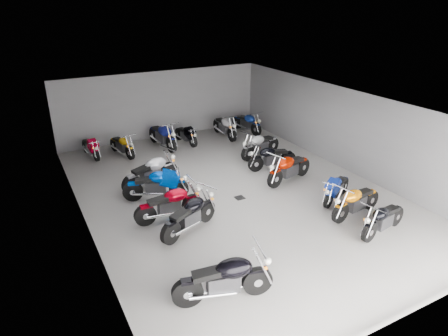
{
  "coord_description": "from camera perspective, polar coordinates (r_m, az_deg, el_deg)",
  "views": [
    {
      "loc": [
        -6.27,
        -11.04,
        6.43
      ],
      "look_at": [
        -0.34,
        0.02,
        1.0
      ],
      "focal_mm": 32.0,
      "sensor_mm": 36.0,
      "label": 1
    }
  ],
  "objects": [
    {
      "name": "motorcycle_right_e",
      "position": [
        16.04,
        6.81,
        1.54
      ],
      "size": [
        2.09,
        0.48,
        0.92
      ],
      "rotation": [
        0.0,
        0.0,
        1.45
      ],
      "color": "black",
      "rests_on": "ground"
    },
    {
      "name": "motorcycle_back_d",
      "position": [
        18.84,
        -5.45,
        4.77
      ],
      "size": [
        0.45,
        1.86,
        0.82
      ],
      "rotation": [
        0.0,
        0.0,
        3.28
      ],
      "color": "black",
      "rests_on": "ground"
    },
    {
      "name": "wall_back",
      "position": [
        19.7,
        -8.88,
        8.93
      ],
      "size": [
        10.0,
        0.1,
        3.2
      ],
      "primitive_type": "cube",
      "color": "slate",
      "rests_on": "ground"
    },
    {
      "name": "motorcycle_right_f",
      "position": [
        17.23,
        5.17,
        3.3
      ],
      "size": [
        2.19,
        0.7,
        0.98
      ],
      "rotation": [
        0.0,
        0.0,
        1.82
      ],
      "color": "black",
      "rests_on": "ground"
    },
    {
      "name": "motorcycle_right_b",
      "position": [
        13.2,
        18.32,
        -4.52
      ],
      "size": [
        2.15,
        0.5,
        0.94
      ],
      "rotation": [
        0.0,
        0.0,
        1.7
      ],
      "color": "black",
      "rests_on": "ground"
    },
    {
      "name": "motorcycle_left_f",
      "position": [
        14.66,
        -10.37,
        -0.6
      ],
      "size": [
        2.29,
        0.8,
        1.03
      ],
      "rotation": [
        0.0,
        0.0,
        -1.29
      ],
      "color": "black",
      "rests_on": "ground"
    },
    {
      "name": "motorcycle_back_c",
      "position": [
        18.46,
        -8.76,
        4.62
      ],
      "size": [
        0.57,
        2.38,
        1.05
      ],
      "rotation": [
        0.0,
        0.0,
        3.28
      ],
      "color": "black",
      "rests_on": "ground"
    },
    {
      "name": "wall_right",
      "position": [
        16.5,
        16.67,
        5.38
      ],
      "size": [
        0.1,
        14.0,
        3.2
      ],
      "primitive_type": "cube",
      "color": "slate",
      "rests_on": "ground"
    },
    {
      "name": "drain_grate",
      "position": [
        13.84,
        2.25,
        -4.26
      ],
      "size": [
        0.32,
        0.32,
        0.01
      ],
      "primitive_type": "cube",
      "color": "black",
      "rests_on": "ground"
    },
    {
      "name": "wall_left",
      "position": [
        12.11,
        -19.78,
        -1.56
      ],
      "size": [
        0.1,
        14.0,
        3.2
      ],
      "primitive_type": "cube",
      "color": "slate",
      "rests_on": "ground"
    },
    {
      "name": "motorcycle_back_e",
      "position": [
        19.64,
        0.13,
        5.97
      ],
      "size": [
        0.45,
        2.27,
        1.0
      ],
      "rotation": [
        0.0,
        0.0,
        3.12
      ],
      "color": "black",
      "rests_on": "ground"
    },
    {
      "name": "motorcycle_right_c",
      "position": [
        14.01,
        15.77,
        -2.78
      ],
      "size": [
        1.78,
        0.92,
        0.84
      ],
      "rotation": [
        0.0,
        0.0,
        2.01
      ],
      "color": "black",
      "rests_on": "ground"
    },
    {
      "name": "motorcycle_left_c",
      "position": [
        11.77,
        -4.9,
        -6.77
      ],
      "size": [
        2.09,
        1.03,
        0.98
      ],
      "rotation": [
        0.0,
        0.0,
        -1.16
      ],
      "color": "black",
      "rests_on": "ground"
    },
    {
      "name": "motorcycle_left_a",
      "position": [
        9.32,
        0.08,
        -15.6
      ],
      "size": [
        2.32,
        0.74,
        1.04
      ],
      "rotation": [
        0.0,
        0.0,
        -1.82
      ],
      "color": "black",
      "rests_on": "ground"
    },
    {
      "name": "motorcycle_left_d",
      "position": [
        12.45,
        -7.73,
        -5.11
      ],
      "size": [
        2.22,
        0.44,
        0.98
      ],
      "rotation": [
        0.0,
        0.0,
        -1.6
      ],
      "color": "black",
      "rests_on": "ground"
    },
    {
      "name": "motorcycle_right_d",
      "position": [
        15.0,
        9.26,
        0.01
      ],
      "size": [
        2.27,
        0.73,
        1.01
      ],
      "rotation": [
        0.0,
        0.0,
        1.82
      ],
      "color": "black",
      "rests_on": "ground"
    },
    {
      "name": "motorcycle_back_f",
      "position": [
        20.42,
        3.3,
        6.52
      ],
      "size": [
        0.53,
        2.13,
        0.94
      ],
      "rotation": [
        0.0,
        0.0,
        3.3
      ],
      "color": "black",
      "rests_on": "ground"
    },
    {
      "name": "motorcycle_left_e",
      "position": [
        13.71,
        -9.61,
        -2.42
      ],
      "size": [
        2.13,
        0.94,
        0.98
      ],
      "rotation": [
        0.0,
        0.0,
        -1.94
      ],
      "color": "black",
      "rests_on": "ground"
    },
    {
      "name": "motorcycle_back_b",
      "position": [
        17.88,
        -14.34,
        3.19
      ],
      "size": [
        0.61,
        1.94,
        0.86
      ],
      "rotation": [
        0.0,
        0.0,
        3.38
      ],
      "color": "black",
      "rests_on": "ground"
    },
    {
      "name": "ground",
      "position": [
        14.23,
        1.24,
        -3.46
      ],
      "size": [
        14.0,
        14.0,
        0.0
      ],
      "primitive_type": "plane",
      "color": "gray",
      "rests_on": "ground"
    },
    {
      "name": "motorcycle_right_a",
      "position": [
        12.53,
        21.8,
        -6.76
      ],
      "size": [
        2.01,
        0.54,
        0.89
      ],
      "rotation": [
        0.0,
        0.0,
        1.75
      ],
      "color": "black",
      "rests_on": "ground"
    },
    {
      "name": "ceiling",
      "position": [
        13.09,
        1.36,
        9.21
      ],
      "size": [
        10.0,
        14.0,
        0.04
      ],
      "primitive_type": "cube",
      "color": "black",
      "rests_on": "wall_back"
    },
    {
      "name": "motorcycle_back_a",
      "position": [
        18.12,
        -18.53,
        2.86
      ],
      "size": [
        0.45,
        1.86,
        0.82
      ],
      "rotation": [
        0.0,
        0.0,
        3.29
      ],
      "color": "black",
      "rests_on": "ground"
    }
  ]
}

